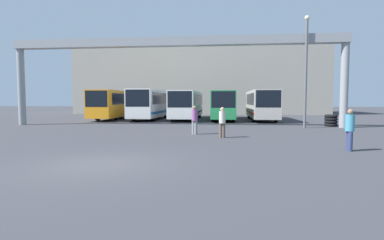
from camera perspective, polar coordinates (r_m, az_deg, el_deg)
ground_plane at (r=10.41m, az=-17.59°, el=-8.12°), size 200.00×200.00×0.00m
building_backdrop at (r=51.90m, az=1.53°, el=7.50°), size 39.94×12.00×11.10m
overhead_gantry at (r=25.01m, az=-3.57°, el=12.74°), size 27.36×0.80×7.24m
bus_slot_0 at (r=36.01m, az=-13.85°, el=3.16°), size 2.47×12.23×3.19m
bus_slot_1 at (r=33.96m, az=-7.89°, el=3.28°), size 2.56×10.42×3.27m
bus_slot_2 at (r=34.10m, az=-0.86°, el=3.18°), size 2.55×12.22×3.11m
bus_slot_3 at (r=33.28m, az=6.01°, el=3.11°), size 2.44×11.07×3.08m
bus_slot_4 at (r=33.21m, az=13.06°, el=3.11°), size 2.47×10.44×3.17m
pedestrian_near_center at (r=18.67m, az=0.50°, el=0.16°), size 0.37×0.37×1.79m
pedestrian_near_left at (r=17.03m, az=5.78°, el=-0.30°), size 0.36×0.36×1.73m
pedestrian_mid_left at (r=14.10m, az=27.84°, el=-1.49°), size 0.36×0.36×1.75m
tire_stack at (r=27.11m, az=24.94°, el=-0.08°), size 1.04×1.04×0.96m
lamp_post at (r=24.70m, az=20.88°, el=9.32°), size 0.36×0.36×8.52m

